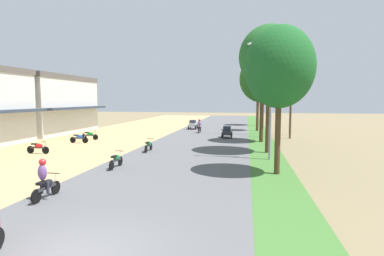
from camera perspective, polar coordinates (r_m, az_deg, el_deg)
The scene contains 19 objects.
shophouse_mid at distance 41.47m, azimuth -25.78°, elevation 3.91°, with size 9.46×11.96×6.90m.
parked_motorbike_third at distance 25.54m, azimuth -26.48°, elevation -3.17°, with size 1.80×0.54×0.94m.
parked_motorbike_fourth at distance 30.30m, azimuth -20.07°, elevation -1.69°, with size 1.80×0.54×0.94m.
parked_motorbike_fifth at distance 32.38m, azimuth -18.30°, elevation -1.21°, with size 1.80×0.54×0.94m.
median_tree_nearest at distance 17.11m, azimuth 15.81°, elevation 10.70°, with size 3.64×3.64×7.86m.
median_tree_second at distance 24.00m, azimuth 14.04°, elevation 12.57°, with size 4.43×4.43×9.47m.
median_tree_third at distance 29.88m, azimuth 12.84°, elevation 8.75°, with size 4.24×4.24×8.10m.
median_tree_fourth at distance 40.38m, azimuth 12.08°, elevation 8.47°, with size 2.94×2.94×8.18m.
median_tree_fifth at distance 48.95m, azimuth 12.13°, elevation 8.61°, with size 3.50×3.50×8.87m.
streetlamp_near at distance 21.06m, azimuth 14.35°, elevation 6.52°, with size 3.16×0.20×7.84m.
streetlamp_mid at distance 35.45m, azimuth 12.60°, elevation 6.19°, with size 3.16×0.20×8.09m.
utility_pole_near at distance 36.84m, azimuth 17.75°, elevation 6.02°, with size 1.80×0.20×9.03m.
utility_pole_far at distance 33.62m, azimuth 17.81°, elevation 6.28°, with size 1.80×0.20×9.22m.
car_hatchback_charcoal at distance 32.57m, azimuth 6.48°, elevation -0.60°, with size 1.04×2.00×1.23m.
car_hatchback_silver at distance 41.74m, azimuth 0.17°, elevation 0.71°, with size 1.04×2.00×1.23m.
motorbike_foreground_rider at distance 13.79m, azimuth -25.48°, elevation -8.66°, with size 0.54×1.80×1.66m.
motorbike_ahead_second at distance 18.64m, azimuth -13.79°, elevation -5.65°, with size 0.54×1.80×0.94m.
motorbike_ahead_third at distance 24.01m, azimuth -7.99°, elevation -3.12°, with size 0.54×1.80×0.94m.
motorbike_ahead_fourth at distance 37.16m, azimuth 1.39°, elevation 0.32°, with size 0.54×1.80×1.66m.
Camera 1 is at (4.24, -6.77, 4.05)m, focal length 28.95 mm.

